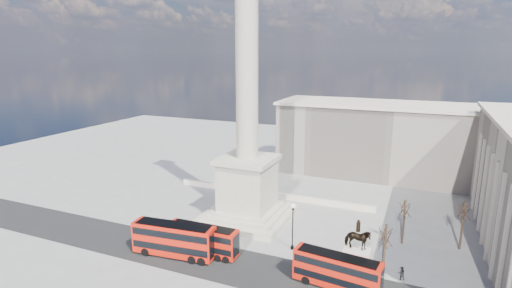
{
  "coord_description": "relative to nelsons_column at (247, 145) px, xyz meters",
  "views": [
    {
      "loc": [
        26.51,
        -53.13,
        27.88
      ],
      "look_at": [
        2.83,
        2.07,
        13.93
      ],
      "focal_mm": 28.0,
      "sensor_mm": 36.0,
      "label": 1
    }
  ],
  "objects": [
    {
      "name": "victorian_lamp",
      "position": [
        10.53,
        -7.61,
        -8.82
      ],
      "size": [
        0.6,
        0.6,
        6.96
      ],
      "rotation": [
        0.0,
        0.0,
        -0.36
      ],
      "color": "black",
      "rests_on": "ground"
    },
    {
      "name": "red_bus_b",
      "position": [
        -3.91,
        -15.93,
        -10.42
      ],
      "size": [
        11.97,
        3.85,
        4.77
      ],
      "rotation": [
        0.0,
        0.0,
        0.1
      ],
      "color": "red",
      "rests_on": "ground"
    },
    {
      "name": "building_northeast",
      "position": [
        20.0,
        35.0,
        -4.59
      ],
      "size": [
        51.0,
        17.0,
        16.6
      ],
      "color": "#BBAE99",
      "rests_on": "ground"
    },
    {
      "name": "bare_tree_near",
      "position": [
        23.4,
        -10.97,
        -6.66
      ],
      "size": [
        1.81,
        1.81,
        7.94
      ],
      "rotation": [
        0.0,
        0.0,
        -0.4
      ],
      "color": "#332319",
      "rests_on": "ground"
    },
    {
      "name": "ground",
      "position": [
        0.0,
        -5.0,
        -12.92
      ],
      "size": [
        180.0,
        180.0,
        0.0
      ],
      "primitive_type": "plane",
      "color": "gray",
      "rests_on": "ground"
    },
    {
      "name": "red_bus_a",
      "position": [
        -0.54,
        -13.84,
        -10.72
      ],
      "size": [
        10.37,
        2.59,
        4.19
      ],
      "rotation": [
        0.0,
        0.0,
        0.01
      ],
      "color": "red",
      "rests_on": "ground"
    },
    {
      "name": "balustrade_wall",
      "position": [
        0.0,
        11.0,
        -12.37
      ],
      "size": [
        40.0,
        0.6,
        1.1
      ],
      "primitive_type": "cube",
      "color": "beige",
      "rests_on": "ground"
    },
    {
      "name": "equestrian_statue",
      "position": [
        20.31,
        -12.46,
        -10.05
      ],
      "size": [
        3.96,
        2.97,
        8.26
      ],
      "color": "beige",
      "rests_on": "ground"
    },
    {
      "name": "pedestrian_crossing",
      "position": [
        12.1,
        -11.21,
        -12.14
      ],
      "size": [
        0.86,
        0.94,
        1.55
      ],
      "primitive_type": "imported",
      "rotation": [
        0.0,
        0.0,
        2.25
      ],
      "color": "black",
      "rests_on": "ground"
    },
    {
      "name": "bare_tree_mid",
      "position": [
        25.0,
        0.58,
        -7.26
      ],
      "size": [
        1.9,
        1.9,
        7.19
      ],
      "rotation": [
        0.0,
        0.0,
        0.3
      ],
      "color": "#332319",
      "rests_on": "ground"
    },
    {
      "name": "pedestrian_standing",
      "position": [
        25.54,
        -9.72,
        -12.04
      ],
      "size": [
        1.02,
        0.9,
        1.75
      ],
      "primitive_type": "imported",
      "rotation": [
        0.0,
        0.0,
        3.47
      ],
      "color": "black",
      "rests_on": "ground"
    },
    {
      "name": "red_bus_c",
      "position": [
        18.5,
        -14.71,
        -10.67
      ],
      "size": [
        10.76,
        3.56,
        4.28
      ],
      "rotation": [
        0.0,
        0.0,
        -0.11
      ],
      "color": "red",
      "rests_on": "ground"
    },
    {
      "name": "bare_tree_far",
      "position": [
        32.78,
        2.01,
        -6.87
      ],
      "size": [
        1.88,
        1.88,
        7.68
      ],
      "rotation": [
        0.0,
        0.0,
        0.15
      ],
      "color": "#332319",
      "rests_on": "ground"
    },
    {
      "name": "asphalt_road",
      "position": [
        5.0,
        -15.0,
        -12.91
      ],
      "size": [
        120.0,
        9.0,
        0.01
      ],
      "primitive_type": "cube",
      "color": "#262626",
      "rests_on": "ground"
    },
    {
      "name": "nelsons_column",
      "position": [
        0.0,
        0.0,
        0.0
      ],
      "size": [
        14.0,
        14.0,
        49.85
      ],
      "color": "beige",
      "rests_on": "ground"
    },
    {
      "name": "pedestrian_walking",
      "position": [
        21.04,
        -11.34,
        -12.0
      ],
      "size": [
        0.75,
        0.59,
        1.83
      ],
      "primitive_type": "imported",
      "rotation": [
        0.0,
        0.0,
        0.24
      ],
      "color": "black",
      "rests_on": "ground"
    }
  ]
}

